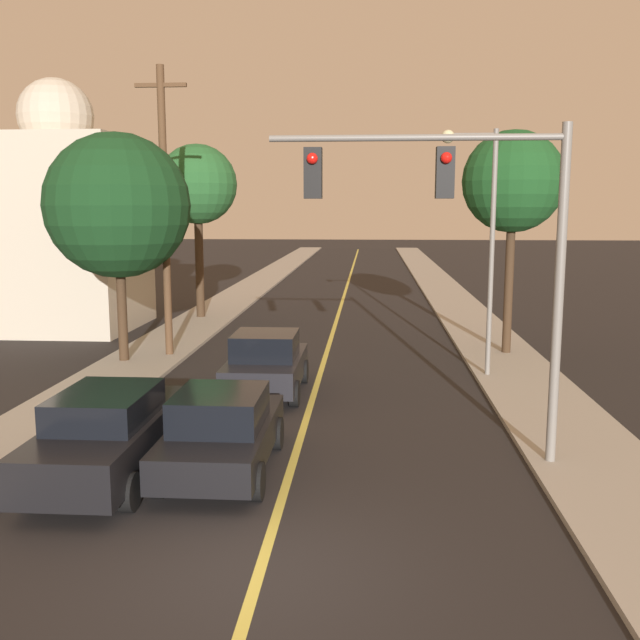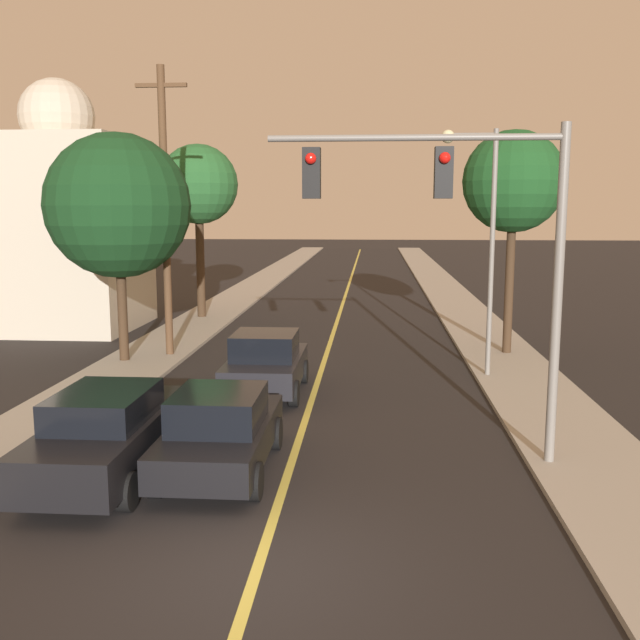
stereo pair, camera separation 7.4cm
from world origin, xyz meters
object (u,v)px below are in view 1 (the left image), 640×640
(car_near_lane_second, at_px, (266,363))
(tree_left_near, at_px, (197,185))
(tree_right_near, at_px, (513,183))
(tree_left_far, at_px, (118,206))
(streetlamp_right, at_px, (480,219))
(car_outer_lane_front, at_px, (110,433))
(car_near_lane_front, at_px, (222,431))
(traffic_signal_mast, at_px, (465,222))
(domed_building_left, at_px, (62,224))
(utility_pole_left, at_px, (165,208))

(car_near_lane_second, distance_m, tree_left_near, 13.99)
(tree_right_near, bearing_deg, tree_left_far, -170.33)
(streetlamp_right, bearing_deg, car_outer_lane_front, -133.27)
(car_near_lane_front, bearing_deg, tree_left_near, 104.67)
(traffic_signal_mast, height_order, domed_building_left, domed_building_left)
(utility_pole_left, xyz_separation_m, tree_right_near, (10.88, 1.06, 0.80))
(car_near_lane_second, height_order, streetlamp_right, streetlamp_right)
(car_near_lane_front, distance_m, car_outer_lane_front, 1.97)
(traffic_signal_mast, height_order, tree_right_near, tree_right_near)
(traffic_signal_mast, bearing_deg, car_near_lane_second, 131.84)
(car_near_lane_second, distance_m, streetlamp_right, 7.05)
(streetlamp_right, bearing_deg, utility_pole_left, 167.22)
(car_near_lane_second, height_order, tree_left_far, tree_left_far)
(tree_right_near, bearing_deg, domed_building_left, 165.50)
(streetlamp_right, bearing_deg, tree_right_near, 65.38)
(car_outer_lane_front, relative_size, traffic_signal_mast, 0.77)
(car_near_lane_second, xyz_separation_m, car_outer_lane_front, (-1.94, -5.90, 0.01))
(car_outer_lane_front, relative_size, tree_left_far, 0.68)
(car_near_lane_second, xyz_separation_m, domed_building_left, (-9.47, 9.63, 3.33))
(car_near_lane_front, height_order, car_outer_lane_front, car_outer_lane_front)
(car_outer_lane_front, bearing_deg, traffic_signal_mast, 9.71)
(domed_building_left, bearing_deg, streetlamp_right, -26.33)
(traffic_signal_mast, bearing_deg, utility_pole_left, 131.63)
(tree_left_far, bearing_deg, streetlamp_right, -6.17)
(traffic_signal_mast, relative_size, streetlamp_right, 0.91)
(domed_building_left, bearing_deg, tree_right_near, -14.50)
(car_outer_lane_front, relative_size, utility_pole_left, 0.52)
(car_near_lane_front, distance_m, streetlamp_right, 10.22)
(car_near_lane_second, relative_size, car_outer_lane_front, 0.82)
(streetlamp_right, xyz_separation_m, tree_right_near, (1.46, 3.19, 1.10))
(utility_pole_left, height_order, tree_right_near, utility_pole_left)
(tree_right_near, distance_m, domed_building_left, 17.18)
(car_outer_lane_front, relative_size, streetlamp_right, 0.69)
(utility_pole_left, xyz_separation_m, domed_building_left, (-5.70, 5.35, -0.62))
(domed_building_left, bearing_deg, utility_pole_left, -43.17)
(car_outer_lane_front, distance_m, domed_building_left, 17.58)
(traffic_signal_mast, bearing_deg, car_outer_lane_front, -170.29)
(tree_left_near, bearing_deg, streetlamp_right, -44.45)
(streetlamp_right, bearing_deg, car_near_lane_second, -159.16)
(car_near_lane_second, xyz_separation_m, streetlamp_right, (5.64, 2.15, 3.65))
(utility_pole_left, distance_m, domed_building_left, 7.84)
(car_near_lane_front, relative_size, traffic_signal_mast, 0.67)
(car_outer_lane_front, xyz_separation_m, streetlamp_right, (7.58, 8.05, 3.64))
(tree_left_near, distance_m, tree_left_far, 9.00)
(traffic_signal_mast, relative_size, tree_right_near, 0.87)
(tree_left_near, bearing_deg, car_near_lane_front, -75.33)
(streetlamp_right, height_order, domed_building_left, domed_building_left)
(tree_left_near, xyz_separation_m, tree_right_near, (11.76, -6.91, -0.15))
(tree_left_near, relative_size, domed_building_left, 0.76)
(car_near_lane_second, relative_size, tree_left_near, 0.52)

